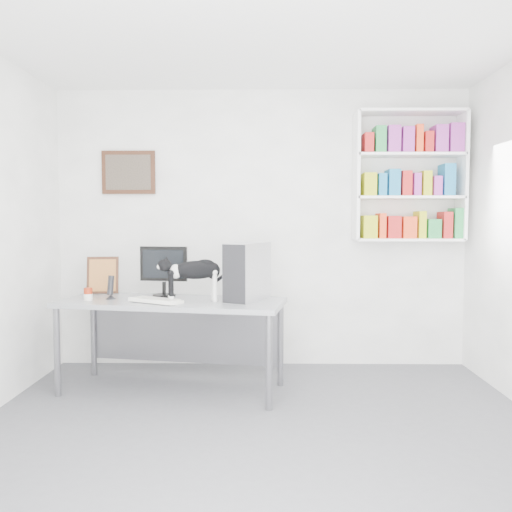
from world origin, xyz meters
The scene contains 11 objects.
room centered at (0.00, 0.00, 1.35)m, with size 4.01×4.01×2.70m.
bookshelf centered at (1.40, 1.85, 1.85)m, with size 1.03×0.28×1.24m, color white.
wall_art centered at (-1.30, 1.97, 1.90)m, with size 0.52×0.04×0.42m, color #452516.
desk centered at (-0.74, 1.13, 0.39)m, with size 1.85×0.72×0.77m, color gray.
monitor centered at (-0.85, 1.34, 0.99)m, with size 0.42×0.20×0.45m, color black.
keyboard centered at (-0.85, 0.99, 0.79)m, with size 0.44×0.17×0.03m, color white.
pc_tower centered at (-0.11, 1.12, 1.01)m, with size 0.21×0.48×0.48m, color silver.
speaker centered at (-1.27, 1.18, 0.87)m, with size 0.09×0.09×0.21m, color black.
leaning_print centered at (-1.44, 1.52, 0.94)m, with size 0.28×0.11×0.35m, color #452516.
soup_can centered at (-1.44, 1.10, 0.82)m, with size 0.07×0.07×0.10m, color #A0260D.
cat centered at (-0.54, 1.03, 0.95)m, with size 0.57×0.15×0.35m, color black, non-canonical shape.
Camera 1 is at (0.02, -3.34, 1.44)m, focal length 38.00 mm.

